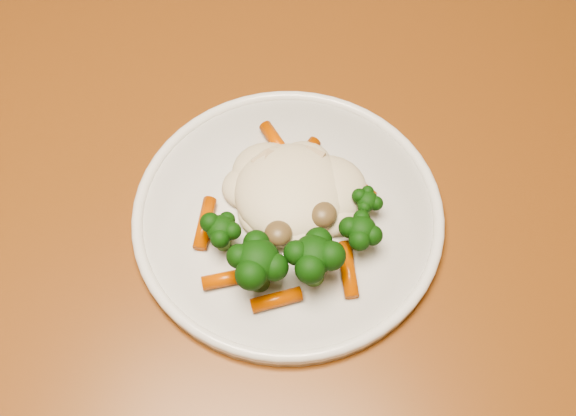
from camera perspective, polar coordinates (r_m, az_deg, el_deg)
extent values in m
cube|color=brown|center=(0.68, -5.24, 0.63)|extent=(1.18, 0.88, 0.04)
cube|color=brown|center=(1.22, 20.62, 2.57)|extent=(0.07, 0.07, 0.71)
cylinder|color=white|center=(0.64, 0.00, -0.64)|extent=(0.27, 0.27, 0.01)
ellipsoid|color=beige|center=(0.62, 0.27, 1.86)|extent=(0.12, 0.10, 0.04)
ellipsoid|color=black|center=(0.60, -5.22, -2.15)|extent=(0.04, 0.04, 0.04)
ellipsoid|color=black|center=(0.58, -2.38, -4.81)|extent=(0.06, 0.06, 0.05)
ellipsoid|color=black|center=(0.58, 1.98, -4.37)|extent=(0.05, 0.05, 0.05)
ellipsoid|color=black|center=(0.60, 5.73, -2.20)|extent=(0.04, 0.04, 0.04)
ellipsoid|color=black|center=(0.62, 6.21, 0.20)|extent=(0.03, 0.03, 0.03)
cylinder|color=#D45704|center=(0.67, -0.93, 5.23)|extent=(0.04, 0.04, 0.01)
cylinder|color=#D45704|center=(0.66, 1.09, 3.94)|extent=(0.03, 0.05, 0.01)
cylinder|color=#D45704|center=(0.64, 5.16, 2.10)|extent=(0.05, 0.04, 0.01)
cylinder|color=#D45704|center=(0.62, -6.59, -1.21)|extent=(0.01, 0.05, 0.01)
cylinder|color=#D45704|center=(0.60, -4.87, -5.60)|extent=(0.04, 0.03, 0.01)
cylinder|color=#D45704|center=(0.59, -0.93, -7.26)|extent=(0.04, 0.03, 0.01)
cylinder|color=#D45704|center=(0.60, 4.77, -4.88)|extent=(0.03, 0.05, 0.01)
ellipsoid|color=brown|center=(0.62, 0.85, 0.89)|extent=(0.02, 0.02, 0.02)
ellipsoid|color=brown|center=(0.61, 2.75, -0.50)|extent=(0.02, 0.02, 0.02)
ellipsoid|color=brown|center=(0.62, -1.48, 0.85)|extent=(0.02, 0.02, 0.01)
ellipsoid|color=brown|center=(0.60, -0.77, -2.02)|extent=(0.02, 0.02, 0.02)
cube|color=tan|center=(0.64, -0.86, 3.57)|extent=(0.02, 0.02, 0.01)
cube|color=tan|center=(0.64, 2.04, 4.01)|extent=(0.02, 0.02, 0.01)
cube|color=tan|center=(0.64, -1.84, 3.64)|extent=(0.02, 0.02, 0.01)
cube|color=tan|center=(0.64, -0.22, 3.88)|extent=(0.02, 0.02, 0.01)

